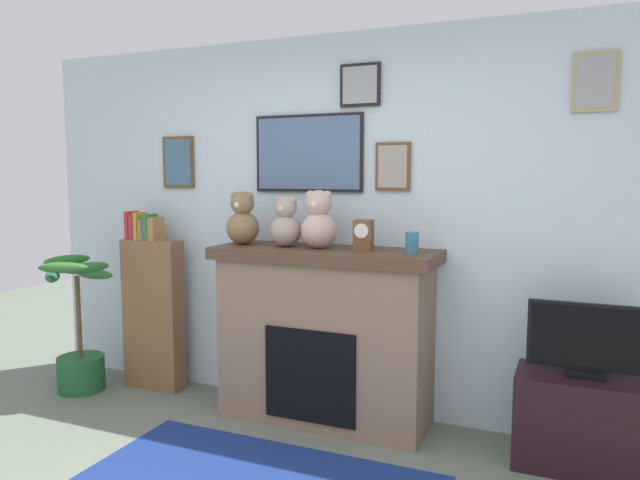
% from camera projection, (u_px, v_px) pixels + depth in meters
% --- Properties ---
extents(back_wall, '(5.20, 0.15, 2.60)m').
position_uv_depth(back_wall, '(357.00, 224.00, 4.13)').
color(back_wall, silver).
rests_on(back_wall, ground_plane).
extents(fireplace, '(1.50, 0.56, 1.17)m').
position_uv_depth(fireplace, '(325.00, 334.00, 3.97)').
color(fireplace, '#836751').
rests_on(fireplace, ground_plane).
extents(bookshelf, '(0.48, 0.16, 1.37)m').
position_uv_depth(bookshelf, '(153.00, 309.00, 4.58)').
color(bookshelf, brown).
rests_on(bookshelf, ground_plane).
extents(potted_plant, '(0.55, 0.56, 1.03)m').
position_uv_depth(potted_plant, '(79.00, 341.00, 4.53)').
color(potted_plant, '#1E592D').
rests_on(potted_plant, ground_plane).
extents(tv_stand, '(0.72, 0.40, 0.53)m').
position_uv_depth(tv_stand, '(582.00, 422.00, 3.33)').
color(tv_stand, black).
rests_on(tv_stand, ground_plane).
extents(television, '(0.62, 0.14, 0.41)m').
position_uv_depth(television, '(586.00, 341.00, 3.28)').
color(television, black).
rests_on(television, tv_stand).
extents(candle_jar, '(0.08, 0.08, 0.13)m').
position_uv_depth(candle_jar, '(412.00, 243.00, 3.65)').
color(candle_jar, teal).
rests_on(candle_jar, fireplace).
extents(mantel_clock, '(0.12, 0.09, 0.20)m').
position_uv_depth(mantel_clock, '(363.00, 235.00, 3.77)').
color(mantel_clock, brown).
rests_on(mantel_clock, fireplace).
extents(teddy_bear_grey, '(0.23, 0.23, 0.37)m').
position_uv_depth(teddy_bear_grey, '(243.00, 221.00, 4.11)').
color(teddy_bear_grey, olive).
rests_on(teddy_bear_grey, fireplace).
extents(teddy_bear_cream, '(0.21, 0.21, 0.34)m').
position_uv_depth(teddy_bear_cream, '(286.00, 224.00, 3.98)').
color(teddy_bear_cream, tan).
rests_on(teddy_bear_cream, fireplace).
extents(teddy_bear_tan, '(0.24, 0.24, 0.38)m').
position_uv_depth(teddy_bear_tan, '(319.00, 222.00, 3.88)').
color(teddy_bear_tan, '#C2A695').
rests_on(teddy_bear_tan, fireplace).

